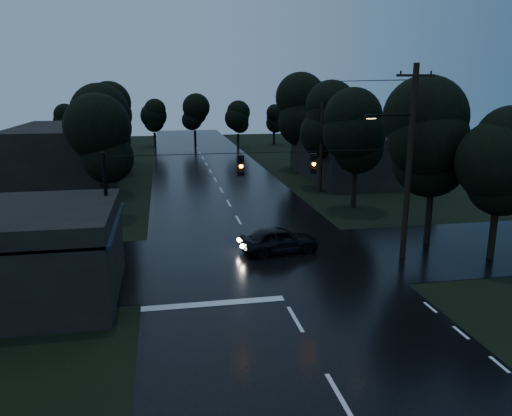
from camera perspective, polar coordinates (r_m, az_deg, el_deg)
name	(u,v)px	position (r m, az deg, el deg)	size (l,w,h in m)	color
ground	(339,395)	(15.99, 9.42, -20.37)	(160.00, 160.00, 0.00)	black
main_road	(221,191)	(43.55, -3.98, 2.01)	(12.00, 120.00, 0.02)	black
cross_street	(261,260)	(26.38, 0.57, -5.94)	(60.00, 9.00, 0.02)	black
building_far_right	(357,155)	(50.47, 11.50, 5.94)	(10.00, 14.00, 4.40)	black
building_far_left	(70,151)	(53.54, -20.46, 6.11)	(10.00, 16.00, 5.00)	black
utility_pole_main	(408,160)	(26.60, 16.97, 5.31)	(3.50, 0.30, 10.00)	black
utility_pole_far	(321,147)	(42.72, 7.46, 6.97)	(2.00, 0.30, 7.50)	black
anchor_pole_left	(108,216)	(24.25, -16.61, -0.91)	(0.18, 0.18, 6.00)	black
span_signals	(277,164)	(24.23, 2.36, 5.08)	(15.00, 0.37, 1.12)	black
tree_corner_near	(435,140)	(29.50, 19.80, 7.33)	(4.48, 4.48, 9.44)	black
tree_corner_far	(501,160)	(28.20, 26.25, 4.91)	(3.92, 3.92, 8.26)	black
tree_left_a	(99,143)	(34.81, -17.55, 7.14)	(3.92, 3.92, 8.26)	black
tree_left_b	(102,127)	(42.75, -17.16, 8.82)	(4.20, 4.20, 8.85)	black
tree_left_c	(107,115)	(52.71, -16.66, 10.12)	(4.48, 4.48, 9.44)	black
tree_right_a	(357,132)	(37.16, 11.43, 8.48)	(4.20, 4.20, 8.85)	black
tree_right_b	(329,119)	(44.82, 8.36, 9.98)	(4.48, 4.48, 9.44)	black
tree_right_c	(304,110)	(54.51, 5.56, 11.13)	(4.76, 4.76, 10.03)	black
car	(279,240)	(27.33, 2.66, -3.63)	(1.72, 4.27, 1.46)	black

